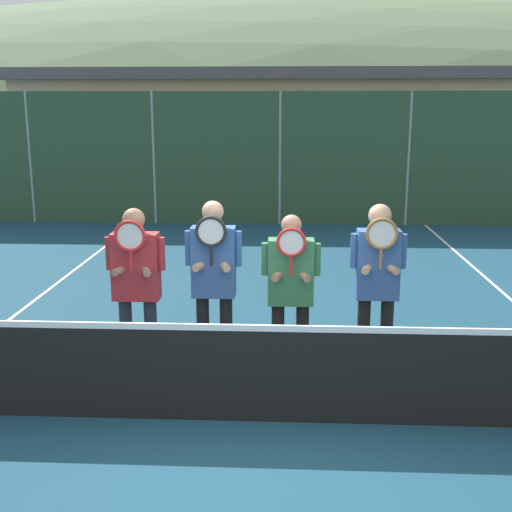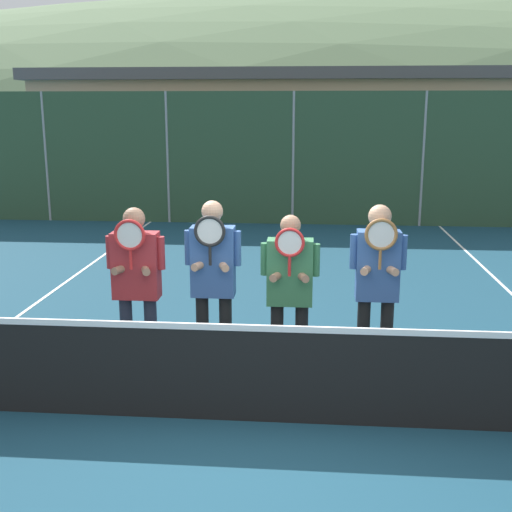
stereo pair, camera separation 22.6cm
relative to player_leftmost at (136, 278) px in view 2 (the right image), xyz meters
name	(u,v)px [view 2 (the right image)]	position (x,y,z in m)	size (l,w,h in m)	color
ground_plane	(259,421)	(1.32, -0.88, -1.07)	(120.00, 120.00, 0.00)	navy
hill_distant	(306,140)	(1.32, 49.26, -1.07)	(110.29, 61.27, 21.44)	#5B7551
clubhouse_building	(280,129)	(0.65, 16.55, 0.92)	(16.37, 5.50, 3.93)	tan
fence_back	(293,159)	(1.32, 9.10, 0.48)	(18.10, 0.06, 3.11)	gray
tennis_net	(259,372)	(1.32, -0.88, -0.60)	(9.37, 0.09, 1.01)	gray
court_line_left_sideline	(28,309)	(-2.16, 2.12, -1.07)	(0.05, 16.00, 0.01)	white
player_leftmost	(136,278)	(0.00, 0.00, 0.00)	(0.60, 0.34, 1.79)	#232838
player_center_left	(213,276)	(0.78, 0.03, 0.03)	(0.57, 0.34, 1.86)	black
player_center_right	(290,286)	(1.55, 0.00, -0.05)	(0.59, 0.34, 1.73)	black
player_rightmost	(377,279)	(2.42, 0.07, 0.02)	(0.56, 0.34, 1.83)	black
car_far_left	(118,171)	(-3.88, 12.22, -0.15)	(4.39, 1.91, 1.82)	maroon
car_left_of_center	(295,172)	(1.29, 12.26, -0.13)	(4.61, 2.07, 1.87)	#285638
car_center	(475,174)	(6.33, 12.27, -0.15)	(4.11, 1.92, 1.80)	black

